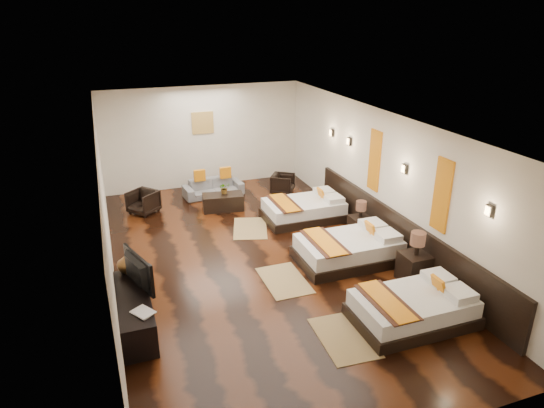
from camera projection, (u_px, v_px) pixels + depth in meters
name	position (u px, v px, depth m)	size (l,w,h in m)	color
floor	(257.00, 259.00, 9.70)	(5.50, 9.50, 0.01)	black
ceiling	(256.00, 121.00, 8.65)	(5.50, 9.50, 0.01)	white
back_wall	(203.00, 137.00, 13.32)	(5.50, 0.01, 2.80)	silver
left_wall	(105.00, 213.00, 8.31)	(0.01, 9.50, 2.80)	silver
right_wall	(382.00, 178.00, 10.04)	(0.01, 9.50, 2.80)	silver
headboard_panel	(397.00, 235.00, 9.68)	(0.08, 6.60, 0.90)	black
bed_near	(414.00, 308.00, 7.67)	(1.89, 1.19, 0.72)	black
bed_mid	(349.00, 249.00, 9.54)	(2.01, 1.26, 0.77)	black
bed_far	(305.00, 209.00, 11.48)	(1.88, 1.18, 0.72)	black
nightstand_a	(415.00, 264.00, 8.78)	(0.50, 0.50, 0.99)	black
nightstand_b	(360.00, 224.00, 10.56)	(0.42, 0.42, 0.84)	black
jute_mat_near	(344.00, 337.00, 7.36)	(0.75, 1.20, 0.01)	#967B4C
jute_mat_mid	(284.00, 280.00, 8.91)	(0.75, 1.20, 0.01)	#967B4C
jute_mat_far	(250.00, 228.00, 11.05)	(0.75, 1.20, 0.01)	#967B4C
tv_console	(135.00, 311.00, 7.53)	(0.50, 1.80, 0.55)	black
tv	(133.00, 272.00, 7.56)	(0.98, 0.13, 0.56)	black
book	(136.00, 316.00, 6.91)	(0.24, 0.33, 0.03)	black
figurine	(128.00, 262.00, 8.06)	(0.35, 0.35, 0.37)	brown
sofa	(213.00, 187.00, 12.95)	(1.58, 0.62, 0.46)	slate
armchair_left	(143.00, 202.00, 11.81)	(0.61, 0.63, 0.57)	black
armchair_right	(283.00, 184.00, 13.12)	(0.57, 0.59, 0.53)	black
coffee_table	(223.00, 202.00, 12.04)	(1.00, 0.50, 0.40)	black
table_plant	(224.00, 188.00, 11.98)	(0.26, 0.23, 0.29)	#2B551C
orange_panel_a	(442.00, 195.00, 8.26)	(0.04, 0.40, 1.30)	#D86014
orange_panel_b	(375.00, 161.00, 10.18)	(0.04, 0.40, 1.30)	#D86014
sconce_near	(489.00, 211.00, 7.24)	(0.07, 0.12, 0.18)	black
sconce_mid	(404.00, 169.00, 9.16)	(0.07, 0.12, 0.18)	black
sconce_far	(349.00, 141.00, 11.08)	(0.07, 0.12, 0.18)	black
sconce_lounge	(332.00, 133.00, 11.87)	(0.07, 0.12, 0.18)	black
gold_artwork	(203.00, 123.00, 13.15)	(0.60, 0.04, 0.60)	#AD873F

